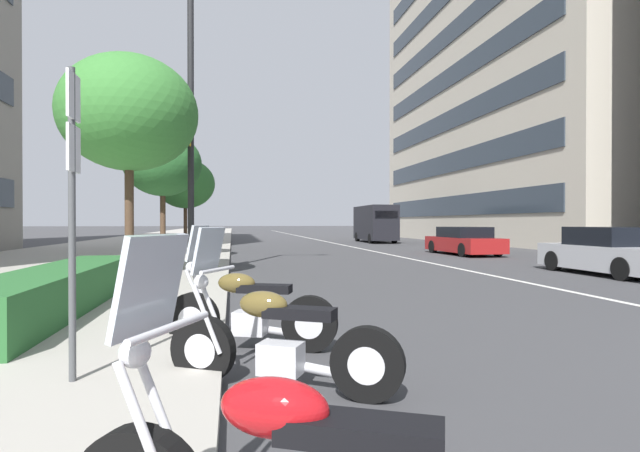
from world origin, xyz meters
The scene contains 14 objects.
sidewalk_right_plaza centered at (30.00, 12.75, 0.07)m, with size 160.00×10.69×0.15m, color #A39E93.
lane_centre_stripe centered at (35.00, 0.00, 0.00)m, with size 110.00×0.16×0.01m, color silver.
motorcycle_under_tarp centered at (2.10, 6.92, 0.44)m, with size 1.14×2.02×1.48m.
motorcycle_second_in_row centered at (3.64, 7.13, 0.45)m, with size 0.91×2.03×1.49m.
car_following_behind centered at (10.18, -3.52, 0.64)m, with size 4.17×1.94×1.39m.
car_far_down_avenue centered at (19.18, -3.44, 0.62)m, with size 4.65×2.02×1.31m.
delivery_van_ahead centered at (33.56, -3.40, 1.47)m, with size 6.16×2.13×2.77m.
parking_sign_by_curb centered at (2.24, 8.66, 1.84)m, with size 0.32×0.06×2.71m.
street_lamp_with_banners centered at (12.22, 8.17, 5.45)m, with size 1.26×2.34×9.11m.
clipped_hedge_bed centered at (6.03, 10.01, 0.47)m, with size 6.23×1.10×0.64m, color #28602D.
street_tree_near_plaza_corner centered at (10.72, 9.87, 4.27)m, with size 3.41×3.41×5.58m.
street_tree_far_plaza centered at (18.49, 10.09, 3.90)m, with size 3.12×3.12×5.09m.
street_tree_mid_sidewalk centered at (28.74, 10.13, 3.89)m, with size 3.57×3.57×5.26m.
office_tower_near_left centered at (33.37, -18.72, 17.50)m, with size 29.69×18.75×35.00m.
Camera 1 is at (-2.29, 7.31, 1.52)m, focal length 27.47 mm.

